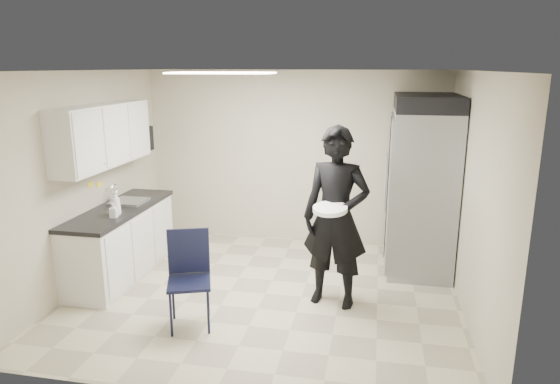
% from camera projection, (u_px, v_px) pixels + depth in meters
% --- Properties ---
extents(floor, '(4.50, 4.50, 0.00)m').
position_uv_depth(floor, '(265.00, 294.00, 5.97)').
color(floor, '#BCB294').
rests_on(floor, ground).
extents(ceiling, '(4.50, 4.50, 0.00)m').
position_uv_depth(ceiling, '(264.00, 71.00, 5.34)').
color(ceiling, white).
rests_on(ceiling, back_wall).
extents(back_wall, '(4.50, 0.00, 4.50)m').
position_uv_depth(back_wall, '(294.00, 158.00, 7.56)').
color(back_wall, '#BBB29A').
rests_on(back_wall, floor).
extents(left_wall, '(0.00, 4.00, 4.00)m').
position_uv_depth(left_wall, '(85.00, 180.00, 6.08)').
color(left_wall, '#BBB29A').
rests_on(left_wall, floor).
extents(right_wall, '(0.00, 4.00, 4.00)m').
position_uv_depth(right_wall, '(473.00, 198.00, 5.23)').
color(right_wall, '#BBB29A').
rests_on(right_wall, floor).
extents(ceiling_panel, '(1.20, 0.60, 0.02)m').
position_uv_depth(ceiling_panel, '(221.00, 73.00, 5.84)').
color(ceiling_panel, white).
rests_on(ceiling_panel, ceiling).
extents(lower_counter, '(0.60, 1.90, 0.86)m').
position_uv_depth(lower_counter, '(121.00, 243.00, 6.43)').
color(lower_counter, silver).
rests_on(lower_counter, floor).
extents(countertop, '(0.64, 1.95, 0.05)m').
position_uv_depth(countertop, '(118.00, 209.00, 6.31)').
color(countertop, black).
rests_on(countertop, lower_counter).
extents(sink, '(0.42, 0.40, 0.14)m').
position_uv_depth(sink, '(129.00, 205.00, 6.55)').
color(sink, gray).
rests_on(sink, countertop).
extents(faucet, '(0.02, 0.02, 0.24)m').
position_uv_depth(faucet, '(115.00, 194.00, 6.55)').
color(faucet, silver).
rests_on(faucet, countertop).
extents(upper_cabinets, '(0.35, 1.80, 0.75)m').
position_uv_depth(upper_cabinets, '(103.00, 135.00, 6.11)').
color(upper_cabinets, silver).
rests_on(upper_cabinets, left_wall).
extents(towel_dispenser, '(0.22, 0.30, 0.35)m').
position_uv_depth(towel_dispenser, '(142.00, 139.00, 7.26)').
color(towel_dispenser, black).
rests_on(towel_dispenser, left_wall).
extents(notice_sticker_left, '(0.00, 0.12, 0.07)m').
position_uv_depth(notice_sticker_left, '(90.00, 184.00, 6.19)').
color(notice_sticker_left, yellow).
rests_on(notice_sticker_left, left_wall).
extents(notice_sticker_right, '(0.00, 0.12, 0.07)m').
position_uv_depth(notice_sticker_right, '(99.00, 184.00, 6.39)').
color(notice_sticker_right, yellow).
rests_on(notice_sticker_right, left_wall).
extents(commercial_fridge, '(0.80, 1.35, 2.10)m').
position_uv_depth(commercial_fridge, '(421.00, 191.00, 6.59)').
color(commercial_fridge, gray).
rests_on(commercial_fridge, floor).
extents(fridge_compressor, '(0.80, 1.35, 0.20)m').
position_uv_depth(fridge_compressor, '(427.00, 103.00, 6.31)').
color(fridge_compressor, black).
rests_on(fridge_compressor, commercial_fridge).
extents(folding_chair, '(0.55, 0.55, 0.98)m').
position_uv_depth(folding_chair, '(189.00, 283.00, 5.12)').
color(folding_chair, black).
rests_on(folding_chair, floor).
extents(man_tuxedo, '(0.82, 0.62, 2.04)m').
position_uv_depth(man_tuxedo, '(336.00, 218.00, 5.51)').
color(man_tuxedo, black).
rests_on(man_tuxedo, floor).
extents(bucket_lid, '(0.42, 0.42, 0.05)m').
position_uv_depth(bucket_lid, '(330.00, 209.00, 5.25)').
color(bucket_lid, silver).
rests_on(bucket_lid, man_tuxedo).
extents(soap_bottle_a, '(0.16, 0.16, 0.30)m').
position_uv_depth(soap_bottle_a, '(116.00, 203.00, 5.96)').
color(soap_bottle_a, silver).
rests_on(soap_bottle_a, countertop).
extents(soap_bottle_b, '(0.09, 0.09, 0.18)m').
position_uv_depth(soap_bottle_b, '(113.00, 210.00, 5.87)').
color(soap_bottle_b, silver).
rests_on(soap_bottle_b, countertop).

